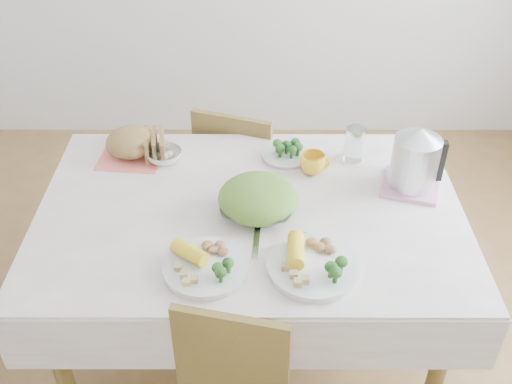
{
  "coord_description": "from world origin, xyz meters",
  "views": [
    {
      "loc": [
        0.02,
        -1.65,
        2.08
      ],
      "look_at": [
        0.02,
        0.02,
        0.82
      ],
      "focal_mm": 42.0,
      "sensor_mm": 36.0,
      "label": 1
    }
  ],
  "objects_px": {
    "dining_table": "(251,286)",
    "salad_bowl": "(258,206)",
    "dinner_plate_right": "(314,267)",
    "electric_kettle": "(415,160)",
    "dinner_plate_left": "(206,268)",
    "yellow_mug": "(313,163)",
    "chair_far": "(246,167)"
  },
  "relations": [
    {
      "from": "dining_table",
      "to": "chair_far",
      "type": "relative_size",
      "value": 1.68
    },
    {
      "from": "chair_far",
      "to": "dinner_plate_left",
      "type": "height_order",
      "value": "chair_far"
    },
    {
      "from": "dining_table",
      "to": "dinner_plate_right",
      "type": "xyz_separation_m",
      "value": [
        0.2,
        -0.31,
        0.4
      ]
    },
    {
      "from": "chair_far",
      "to": "yellow_mug",
      "type": "xyz_separation_m",
      "value": [
        0.26,
        -0.46,
        0.34
      ]
    },
    {
      "from": "dining_table",
      "to": "salad_bowl",
      "type": "bearing_deg",
      "value": -41.86
    },
    {
      "from": "chair_far",
      "to": "dinner_plate_right",
      "type": "height_order",
      "value": "chair_far"
    },
    {
      "from": "dinner_plate_right",
      "to": "electric_kettle",
      "type": "bearing_deg",
      "value": 48.1
    },
    {
      "from": "dining_table",
      "to": "salad_bowl",
      "type": "height_order",
      "value": "salad_bowl"
    },
    {
      "from": "chair_far",
      "to": "electric_kettle",
      "type": "relative_size",
      "value": 3.53
    },
    {
      "from": "salad_bowl",
      "to": "dinner_plate_left",
      "type": "xyz_separation_m",
      "value": [
        -0.16,
        -0.28,
        -0.02
      ]
    },
    {
      "from": "dinner_plate_left",
      "to": "yellow_mug",
      "type": "distance_m",
      "value": 0.65
    },
    {
      "from": "chair_far",
      "to": "salad_bowl",
      "type": "height_order",
      "value": "chair_far"
    },
    {
      "from": "dinner_plate_right",
      "to": "electric_kettle",
      "type": "xyz_separation_m",
      "value": [
        0.39,
        0.43,
        0.11
      ]
    },
    {
      "from": "dinner_plate_left",
      "to": "electric_kettle",
      "type": "height_order",
      "value": "electric_kettle"
    },
    {
      "from": "salad_bowl",
      "to": "dinner_plate_right",
      "type": "bearing_deg",
      "value": -58.37
    },
    {
      "from": "dinner_plate_left",
      "to": "electric_kettle",
      "type": "xyz_separation_m",
      "value": [
        0.73,
        0.44,
        0.11
      ]
    },
    {
      "from": "dining_table",
      "to": "chair_far",
      "type": "xyz_separation_m",
      "value": [
        -0.03,
        0.69,
        0.09
      ]
    },
    {
      "from": "salad_bowl",
      "to": "dinner_plate_left",
      "type": "height_order",
      "value": "salad_bowl"
    },
    {
      "from": "salad_bowl",
      "to": "dinner_plate_right",
      "type": "xyz_separation_m",
      "value": [
        0.17,
        -0.28,
        -0.02
      ]
    },
    {
      "from": "dinner_plate_right",
      "to": "electric_kettle",
      "type": "distance_m",
      "value": 0.59
    },
    {
      "from": "salad_bowl",
      "to": "electric_kettle",
      "type": "relative_size",
      "value": 1.1
    },
    {
      "from": "chair_far",
      "to": "electric_kettle",
      "type": "distance_m",
      "value": 0.93
    },
    {
      "from": "yellow_mug",
      "to": "electric_kettle",
      "type": "height_order",
      "value": "electric_kettle"
    },
    {
      "from": "chair_far",
      "to": "dinner_plate_right",
      "type": "bearing_deg",
      "value": 122.07
    },
    {
      "from": "yellow_mug",
      "to": "electric_kettle",
      "type": "xyz_separation_m",
      "value": [
        0.36,
        -0.1,
        0.08
      ]
    },
    {
      "from": "electric_kettle",
      "to": "dining_table",
      "type": "bearing_deg",
      "value": -167.93
    },
    {
      "from": "chair_far",
      "to": "yellow_mug",
      "type": "height_order",
      "value": "chair_far"
    },
    {
      "from": "dinner_plate_left",
      "to": "yellow_mug",
      "type": "height_order",
      "value": "yellow_mug"
    },
    {
      "from": "salad_bowl",
      "to": "yellow_mug",
      "type": "bearing_deg",
      "value": 50.15
    },
    {
      "from": "chair_far",
      "to": "salad_bowl",
      "type": "bearing_deg",
      "value": 113.56
    },
    {
      "from": "dinner_plate_left",
      "to": "electric_kettle",
      "type": "relative_size",
      "value": 1.14
    },
    {
      "from": "dining_table",
      "to": "electric_kettle",
      "type": "xyz_separation_m",
      "value": [
        0.59,
        0.13,
        0.51
      ]
    }
  ]
}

